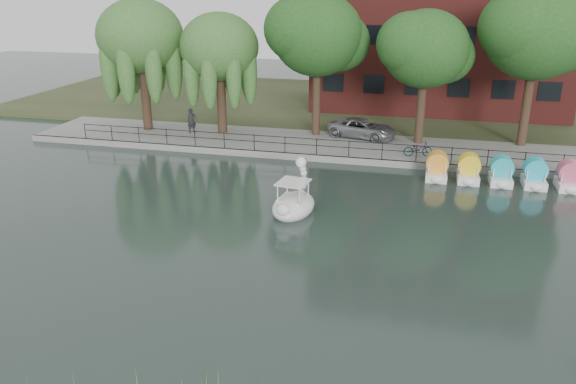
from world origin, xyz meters
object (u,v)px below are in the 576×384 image
at_px(bicycle, 418,148).
at_px(pedestrian, 192,119).
at_px(swan_boat, 294,202).
at_px(minivan, 363,127).

relative_size(bicycle, pedestrian, 0.87).
bearing_deg(pedestrian, swan_boat, -88.54).
relative_size(pedestrian, swan_boat, 0.63).
bearing_deg(minivan, swan_boat, -172.98).
bearing_deg(pedestrian, minivan, -31.78).
height_order(minivan, pedestrian, pedestrian).
relative_size(minivan, swan_boat, 1.67).
bearing_deg(minivan, pedestrian, 112.24).
bearing_deg(bicycle, pedestrian, 68.37).
height_order(minivan, bicycle, minivan).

